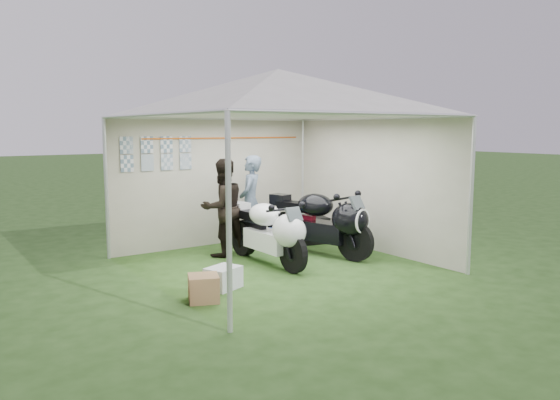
{
  "coord_description": "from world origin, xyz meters",
  "views": [
    {
      "loc": [
        -4.72,
        -6.81,
        2.12
      ],
      "look_at": [
        0.28,
        0.35,
        0.98
      ],
      "focal_mm": 35.0,
      "sensor_mm": 36.0,
      "label": 1
    }
  ],
  "objects_px": {
    "motorcycle_white": "(270,230)",
    "person_blue_jacket": "(251,202)",
    "person_dark_jacket": "(223,208)",
    "crate_1": "(204,288)",
    "canopy_tent": "(277,98)",
    "equipment_box": "(314,230)",
    "motorcycle_black": "(324,221)",
    "paddock_stand": "(279,237)",
    "crate_0": "(223,278)"
  },
  "relations": [
    {
      "from": "canopy_tent",
      "to": "person_dark_jacket",
      "type": "distance_m",
      "value": 2.08
    },
    {
      "from": "equipment_box",
      "to": "crate_1",
      "type": "bearing_deg",
      "value": -149.52
    },
    {
      "from": "motorcycle_white",
      "to": "person_blue_jacket",
      "type": "bearing_deg",
      "value": 71.55
    },
    {
      "from": "canopy_tent",
      "to": "person_dark_jacket",
      "type": "bearing_deg",
      "value": 109.12
    },
    {
      "from": "motorcycle_black",
      "to": "crate_1",
      "type": "distance_m",
      "value": 3.0
    },
    {
      "from": "crate_1",
      "to": "person_dark_jacket",
      "type": "bearing_deg",
      "value": 55.21
    },
    {
      "from": "paddock_stand",
      "to": "crate_0",
      "type": "xyz_separation_m",
      "value": [
        -2.08,
        -1.68,
        -0.03
      ]
    },
    {
      "from": "person_blue_jacket",
      "to": "equipment_box",
      "type": "relative_size",
      "value": 3.43
    },
    {
      "from": "crate_0",
      "to": "crate_1",
      "type": "relative_size",
      "value": 1.2
    },
    {
      "from": "paddock_stand",
      "to": "crate_0",
      "type": "relative_size",
      "value": 1.08
    },
    {
      "from": "person_dark_jacket",
      "to": "equipment_box",
      "type": "bearing_deg",
      "value": 175.57
    },
    {
      "from": "motorcycle_white",
      "to": "person_dark_jacket",
      "type": "height_order",
      "value": "person_dark_jacket"
    },
    {
      "from": "person_blue_jacket",
      "to": "equipment_box",
      "type": "xyz_separation_m",
      "value": [
        1.2,
        -0.31,
        -0.59
      ]
    },
    {
      "from": "motorcycle_black",
      "to": "paddock_stand",
      "type": "xyz_separation_m",
      "value": [
        -0.24,
        0.96,
        -0.42
      ]
    },
    {
      "from": "canopy_tent",
      "to": "crate_1",
      "type": "xyz_separation_m",
      "value": [
        -1.75,
        -0.94,
        -2.41
      ]
    },
    {
      "from": "equipment_box",
      "to": "crate_0",
      "type": "height_order",
      "value": "equipment_box"
    },
    {
      "from": "motorcycle_black",
      "to": "person_blue_jacket",
      "type": "distance_m",
      "value": 1.4
    },
    {
      "from": "person_dark_jacket",
      "to": "person_blue_jacket",
      "type": "relative_size",
      "value": 0.99
    },
    {
      "from": "paddock_stand",
      "to": "crate_0",
      "type": "distance_m",
      "value": 2.68
    },
    {
      "from": "person_dark_jacket",
      "to": "equipment_box",
      "type": "xyz_separation_m",
      "value": [
        1.9,
        -0.06,
        -0.57
      ]
    },
    {
      "from": "paddock_stand",
      "to": "equipment_box",
      "type": "distance_m",
      "value": 0.75
    },
    {
      "from": "motorcycle_black",
      "to": "equipment_box",
      "type": "xyz_separation_m",
      "value": [
        0.51,
        0.88,
        -0.35
      ]
    },
    {
      "from": "motorcycle_black",
      "to": "crate_0",
      "type": "height_order",
      "value": "motorcycle_black"
    },
    {
      "from": "canopy_tent",
      "to": "paddock_stand",
      "type": "bearing_deg",
      "value": 53.48
    },
    {
      "from": "equipment_box",
      "to": "person_blue_jacket",
      "type": "bearing_deg",
      "value": 165.33
    },
    {
      "from": "motorcycle_black",
      "to": "crate_0",
      "type": "xyz_separation_m",
      "value": [
        -2.32,
        -0.73,
        -0.45
      ]
    },
    {
      "from": "motorcycle_white",
      "to": "crate_1",
      "type": "relative_size",
      "value": 5.48
    },
    {
      "from": "motorcycle_white",
      "to": "person_dark_jacket",
      "type": "distance_m",
      "value": 1.05
    },
    {
      "from": "crate_0",
      "to": "person_dark_jacket",
      "type": "bearing_deg",
      "value": 60.92
    },
    {
      "from": "motorcycle_white",
      "to": "motorcycle_black",
      "type": "relative_size",
      "value": 0.94
    },
    {
      "from": "canopy_tent",
      "to": "motorcycle_white",
      "type": "bearing_deg",
      "value": 125.54
    },
    {
      "from": "person_blue_jacket",
      "to": "paddock_stand",
      "type": "bearing_deg",
      "value": 105.97
    },
    {
      "from": "canopy_tent",
      "to": "person_dark_jacket",
      "type": "height_order",
      "value": "canopy_tent"
    },
    {
      "from": "canopy_tent",
      "to": "crate_0",
      "type": "distance_m",
      "value": 2.82
    },
    {
      "from": "canopy_tent",
      "to": "crate_0",
      "type": "relative_size",
      "value": 12.94
    },
    {
      "from": "person_blue_jacket",
      "to": "crate_1",
      "type": "height_order",
      "value": "person_blue_jacket"
    },
    {
      "from": "canopy_tent",
      "to": "paddock_stand",
      "type": "distance_m",
      "value": 2.74
    },
    {
      "from": "canopy_tent",
      "to": "paddock_stand",
      "type": "relative_size",
      "value": 11.96
    },
    {
      "from": "person_blue_jacket",
      "to": "crate_0",
      "type": "distance_m",
      "value": 2.61
    },
    {
      "from": "equipment_box",
      "to": "crate_0",
      "type": "xyz_separation_m",
      "value": [
        -2.83,
        -1.6,
        -0.1
      ]
    },
    {
      "from": "person_dark_jacket",
      "to": "paddock_stand",
      "type": "bearing_deg",
      "value": 178.25
    },
    {
      "from": "canopy_tent",
      "to": "motorcycle_black",
      "type": "bearing_deg",
      "value": 6.44
    },
    {
      "from": "person_dark_jacket",
      "to": "person_blue_jacket",
      "type": "height_order",
      "value": "person_blue_jacket"
    },
    {
      "from": "person_dark_jacket",
      "to": "crate_0",
      "type": "xyz_separation_m",
      "value": [
        -0.92,
        -1.66,
        -0.67
      ]
    },
    {
      "from": "person_blue_jacket",
      "to": "crate_1",
      "type": "bearing_deg",
      "value": 0.57
    },
    {
      "from": "canopy_tent",
      "to": "person_blue_jacket",
      "type": "xyz_separation_m",
      "value": [
        0.34,
        1.31,
        -1.75
      ]
    },
    {
      "from": "crate_1",
      "to": "motorcycle_black",
      "type": "bearing_deg",
      "value": 20.81
    },
    {
      "from": "canopy_tent",
      "to": "person_blue_jacket",
      "type": "height_order",
      "value": "canopy_tent"
    },
    {
      "from": "motorcycle_white",
      "to": "canopy_tent",
      "type": "bearing_deg",
      "value": -54.75
    },
    {
      "from": "crate_0",
      "to": "crate_1",
      "type": "height_order",
      "value": "crate_1"
    }
  ]
}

